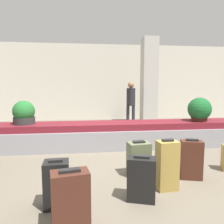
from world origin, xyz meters
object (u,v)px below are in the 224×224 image
Objects in this scene: pillar at (149,82)px; suitcase_6 at (57,184)px; potted_plant_0 at (199,110)px; suitcase_2 at (70,199)px; suitcase_0 at (167,165)px; suitcase_7 at (139,159)px; traveler_0 at (131,100)px; suitcase_5 at (142,179)px; suitcase_3 at (191,160)px; potted_plant_1 at (24,113)px.

pillar is 5.39× the size of suitcase_6.
suitcase_6 is at bearing -141.98° from potted_plant_0.
suitcase_0 is at bearing 17.45° from suitcase_2.
suitcase_7 is 0.99× the size of potted_plant_0.
pillar is 2.01× the size of traveler_0.
suitcase_2 is 4.14m from potted_plant_0.
pillar is 5.45× the size of suitcase_5.
suitcase_7 is (-0.28, 0.53, -0.08)m from suitcase_0.
suitcase_3 is at bearing -98.48° from pillar.
suitcase_2 is 1.09× the size of suitcase_7.
suitcase_5 reaches higher than suitcase_7.
suitcase_5 is (-0.43, -0.24, -0.07)m from suitcase_0.
potted_plant_1 is at bearing 147.68° from suitcase_5.
potted_plant_1 is at bearing -143.07° from pillar.
suitcase_5 is 1.10× the size of potted_plant_1.
suitcase_3 is at bearing 13.67° from suitcase_6.
suitcase_5 is 1.02× the size of suitcase_7.
suitcase_0 is at bearing -42.31° from potted_plant_1.
potted_plant_1 is (-1.04, 2.56, 0.55)m from suitcase_6.
potted_plant_1 reaches higher than suitcase_3.
suitcase_0 is 0.60m from suitcase_7.
potted_plant_0 is 1.09× the size of potted_plant_1.
traveler_0 is (-0.05, 4.39, 0.64)m from suitcase_3.
pillar is 5.12× the size of suitcase_2.
suitcase_0 is 1.16× the size of suitcase_2.
suitcase_7 is at bearing 39.54° from suitcase_2.
suitcase_3 is 2.26m from potted_plant_0.
traveler_0 is (-0.77, -0.42, -0.66)m from pillar.
suitcase_5 is (0.86, 0.44, -0.02)m from suitcase_2.
suitcase_7 is 2.60m from potted_plant_0.
suitcase_7 is at bearing -108.17° from pillar.
suitcase_0 is at bearing 159.42° from traveler_0.
suitcase_7 is at bearing 155.00° from traveler_0.
pillar is at bearing 55.98° from suitcase_2.
pillar reaches higher than suitcase_0.
traveler_0 is (-1.19, 2.51, 0.08)m from potted_plant_0.
traveler_0 reaches higher than suitcase_3.
pillar is 5.00m from suitcase_7.
suitcase_5 is 3.33m from potted_plant_1.
suitcase_5 is 1.01× the size of potted_plant_0.
potted_plant_1 is 3.82m from traveler_0.
suitcase_6 is at bearing -116.75° from pillar.
suitcase_7 is at bearing 31.18° from suitcase_6.
suitcase_6 is (-1.48, -0.27, -0.06)m from suitcase_0.
traveler_0 is (1.94, 4.96, 0.66)m from suitcase_6.
suitcase_2 is 0.98× the size of suitcase_3.
suitcase_6 is 4.01m from potted_plant_0.
suitcase_2 is 1.07× the size of suitcase_5.
potted_plant_0 is at bearing 33.73° from suitcase_2.
pillar reaches higher than suitcase_2.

